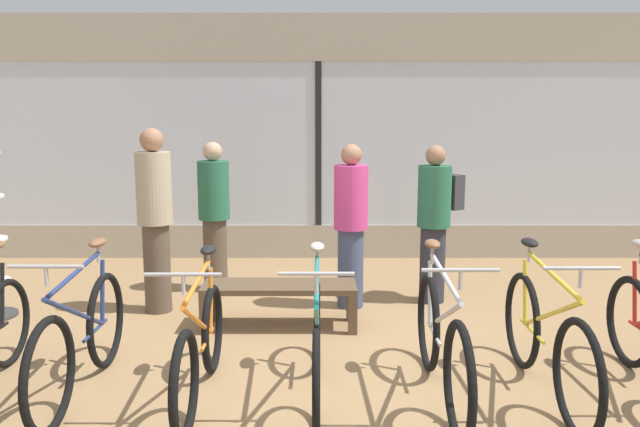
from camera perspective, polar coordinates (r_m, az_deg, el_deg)
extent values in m
plane|color=#99754C|center=(4.92, -0.07, -14.21)|extent=(24.00, 24.00, 0.00)
cube|color=#B2A893|center=(8.45, 0.05, -2.54)|extent=(12.00, 0.08, 0.45)
cube|color=silver|center=(8.28, 0.05, 6.31)|extent=(12.00, 0.04, 2.15)
cube|color=#B2A893|center=(8.32, 0.05, 15.81)|extent=(12.00, 0.08, 0.60)
cube|color=black|center=(8.25, 0.05, 6.30)|extent=(0.08, 0.02, 2.15)
torus|color=black|center=(5.48, -26.48, -8.91)|extent=(0.05, 0.68, 0.68)
cylinder|color=black|center=(5.38, -26.86, -6.60)|extent=(0.03, 0.11, 0.49)
torus|color=black|center=(5.17, -18.79, -9.18)|extent=(0.05, 0.73, 0.73)
torus|color=black|center=(4.28, -23.33, -13.40)|extent=(0.05, 0.73, 0.73)
cylinder|color=navy|center=(4.61, -21.18, -8.46)|extent=(0.03, 0.96, 0.51)
cylinder|color=navy|center=(5.07, -19.08, -6.74)|extent=(0.03, 0.11, 0.49)
cylinder|color=navy|center=(4.56, -21.25, -5.05)|extent=(0.03, 0.89, 0.10)
cylinder|color=navy|center=(4.96, -19.66, -10.00)|extent=(0.03, 0.46, 0.03)
cylinder|color=#B2B2B7|center=(4.95, -19.42, -3.41)|extent=(0.02, 0.02, 0.14)
ellipsoid|color=brown|center=(4.94, -19.48, -2.51)|extent=(0.11, 0.22, 0.06)
cylinder|color=#B2B2B7|center=(4.14, -23.54, -5.26)|extent=(0.02, 0.02, 0.12)
cylinder|color=#ADADB2|center=(4.13, -23.60, -4.45)|extent=(0.46, 0.02, 0.02)
torus|color=black|center=(4.88, -9.61, -10.32)|extent=(0.06, 0.67, 0.67)
torus|color=black|center=(3.98, -12.07, -15.04)|extent=(0.06, 0.67, 0.67)
cylinder|color=orange|center=(4.31, -10.90, -9.67)|extent=(0.03, 0.92, 0.51)
cylinder|color=orange|center=(4.77, -9.77, -7.76)|extent=(0.03, 0.11, 0.49)
cylinder|color=orange|center=(4.26, -10.94, -6.04)|extent=(0.03, 0.85, 0.10)
cylinder|color=orange|center=(4.68, -10.07, -11.22)|extent=(0.03, 0.44, 0.03)
cylinder|color=#B2B2B7|center=(4.65, -9.96, -4.25)|extent=(0.02, 0.02, 0.14)
ellipsoid|color=black|center=(4.63, -9.99, -3.29)|extent=(0.11, 0.22, 0.06)
cylinder|color=#B2B2B7|center=(3.83, -12.20, -6.33)|extent=(0.02, 0.02, 0.12)
cylinder|color=#ADADB2|center=(3.82, -12.23, -5.46)|extent=(0.46, 0.02, 0.02)
torus|color=black|center=(4.93, -0.05, -10.02)|extent=(0.05, 0.66, 0.66)
torus|color=black|center=(3.93, -0.12, -15.24)|extent=(0.05, 0.66, 0.66)
cylinder|color=#1E7A7F|center=(4.30, -0.08, -9.56)|extent=(0.03, 1.01, 0.51)
cylinder|color=#1E7A7F|center=(4.82, -0.05, -7.49)|extent=(0.03, 0.11, 0.49)
cylinder|color=#1E7A7F|center=(4.25, -0.08, -5.93)|extent=(0.03, 0.94, 0.10)
cylinder|color=#1E7A7F|center=(4.70, -0.06, -11.01)|extent=(0.03, 0.49, 0.03)
cylinder|color=#B2B2B7|center=(4.70, -0.05, -4.01)|extent=(0.02, 0.02, 0.14)
ellipsoid|color=#B2A893|center=(4.68, -0.05, -3.05)|extent=(0.11, 0.22, 0.06)
cylinder|color=#B2B2B7|center=(3.78, -0.11, -6.41)|extent=(0.02, 0.02, 0.12)
cylinder|color=#ADADB2|center=(3.76, -0.11, -5.53)|extent=(0.46, 0.02, 0.02)
torus|color=black|center=(4.91, 10.06, -9.76)|extent=(0.05, 0.74, 0.74)
torus|color=black|center=(3.94, 12.76, -14.78)|extent=(0.05, 0.74, 0.74)
cylinder|color=#BCBCC1|center=(4.30, 11.46, -9.21)|extent=(0.03, 1.00, 0.51)
cylinder|color=#BCBCC1|center=(4.80, 10.23, -7.21)|extent=(0.03, 0.11, 0.49)
cylinder|color=#BCBCC1|center=(4.25, 11.50, -5.57)|extent=(0.03, 0.92, 0.10)
cylinder|color=#BCBCC1|center=(4.69, 10.57, -10.72)|extent=(0.03, 0.48, 0.03)
cylinder|color=#B2B2B7|center=(4.68, 10.42, -3.71)|extent=(0.02, 0.02, 0.14)
ellipsoid|color=brown|center=(4.67, 10.45, -2.75)|extent=(0.11, 0.22, 0.06)
cylinder|color=#B2B2B7|center=(3.79, 12.90, -5.96)|extent=(0.02, 0.02, 0.12)
cylinder|color=#ADADB2|center=(3.78, 12.93, -5.08)|extent=(0.46, 0.02, 0.02)
torus|color=black|center=(5.13, 18.16, -9.27)|extent=(0.05, 0.74, 0.74)
torus|color=black|center=(4.20, 22.70, -13.77)|extent=(0.05, 0.74, 0.74)
cylinder|color=gold|center=(4.54, 20.53, -8.64)|extent=(0.03, 1.00, 0.51)
cylinder|color=gold|center=(5.02, 18.44, -6.81)|extent=(0.03, 0.11, 0.49)
cylinder|color=gold|center=(4.50, 20.60, -5.18)|extent=(0.03, 0.92, 0.10)
cylinder|color=gold|center=(4.91, 19.03, -10.14)|extent=(0.03, 0.48, 0.03)
cylinder|color=#B2B2B7|center=(4.91, 18.77, -3.46)|extent=(0.02, 0.02, 0.14)
ellipsoid|color=black|center=(4.89, 18.82, -2.55)|extent=(0.11, 0.22, 0.06)
cylinder|color=#B2B2B7|center=(4.06, 22.93, -5.47)|extent=(0.02, 0.02, 0.12)
cylinder|color=#ADADB2|center=(4.04, 22.98, -4.65)|extent=(0.46, 0.02, 0.02)
torus|color=black|center=(5.46, 26.65, -8.84)|extent=(0.06, 0.71, 0.71)
cylinder|color=red|center=(5.36, 27.03, -6.52)|extent=(0.03, 0.11, 0.49)
cube|color=brown|center=(5.73, -3.53, -6.67)|extent=(1.40, 0.44, 0.05)
cube|color=brown|center=(5.70, -10.34, -9.06)|extent=(0.08, 0.08, 0.36)
cube|color=brown|center=(5.61, 3.20, -9.20)|extent=(0.08, 0.08, 0.36)
cube|color=brown|center=(6.04, -9.72, -7.98)|extent=(0.08, 0.08, 0.36)
cube|color=brown|center=(5.96, 3.02, -8.10)|extent=(0.08, 0.08, 0.36)
cylinder|color=#424C6B|center=(6.32, 3.00, -4.98)|extent=(0.36, 0.36, 0.80)
cylinder|color=#D13D84|center=(6.18, 3.06, 1.49)|extent=(0.47, 0.47, 0.64)
sphere|color=#9E7051|center=(6.14, 3.09, 5.40)|extent=(0.21, 0.21, 0.21)
cylinder|color=#2D2D38|center=(6.58, 10.43, -4.59)|extent=(0.36, 0.36, 0.79)
cylinder|color=#286647|center=(6.45, 10.62, 1.55)|extent=(0.47, 0.47, 0.63)
sphere|color=#9E7051|center=(6.41, 10.73, 5.24)|extent=(0.20, 0.20, 0.20)
cube|color=#38383D|center=(6.61, 12.15, 1.96)|extent=(0.25, 0.28, 0.36)
cylinder|color=brown|center=(6.36, -14.46, -4.81)|extent=(0.34, 0.34, 0.88)
cylinder|color=tan|center=(6.22, -14.76, 2.26)|extent=(0.44, 0.44, 0.70)
sphere|color=#9E7051|center=(6.18, -14.93, 6.52)|extent=(0.23, 0.23, 0.23)
cylinder|color=brown|center=(6.98, -9.35, -3.73)|extent=(0.28, 0.28, 0.80)
cylinder|color=#286647|center=(6.86, -9.51, 2.12)|extent=(0.37, 0.37, 0.63)
sphere|color=tan|center=(6.82, -9.61, 5.62)|extent=(0.21, 0.21, 0.21)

